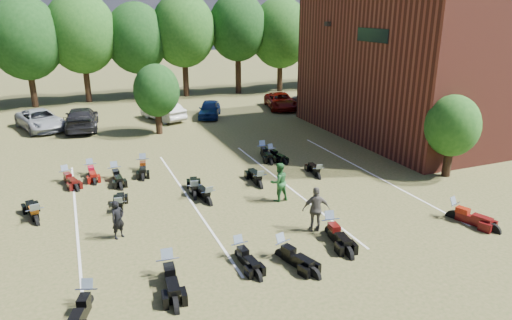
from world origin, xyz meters
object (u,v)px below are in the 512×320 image
person_green (279,182)px  person_grey (316,209)px  car_4 (210,109)px  person_black (118,220)px  motorcycle_14 (67,181)px  motorcycle_3 (169,277)px

person_green → person_grey: person_grey is taller
car_4 → person_black: person_black is taller
car_4 → person_grey: person_grey is taller
person_grey → person_green: bearing=-69.8°
person_grey → motorcycle_14: bearing=-27.7°
person_green → motorcycle_14: size_ratio=0.86×
motorcycle_14 → motorcycle_3: bearing=-90.7°
person_green → motorcycle_14: (-9.13, 6.40, -0.92)m
motorcycle_3 → person_black: bearing=114.1°
car_4 → motorcycle_14: (-11.14, -11.31, -0.68)m
person_black → motorcycle_3: (1.19, -3.46, -0.78)m
person_black → motorcycle_14: person_black is taller
motorcycle_3 → motorcycle_14: size_ratio=1.15×
person_black → motorcycle_14: bearing=73.6°
car_4 → person_green: (-2.02, -17.71, 0.24)m
person_grey → person_black: bearing=0.9°
person_green → person_grey: (0.08, -3.31, 0.01)m
person_black → person_grey: 7.75m
person_black → person_grey: (7.38, -2.38, 0.16)m
car_4 → person_green: bearing=-73.6°
person_black → person_grey: bearing=-48.3°
motorcycle_3 → car_4: bearing=75.0°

